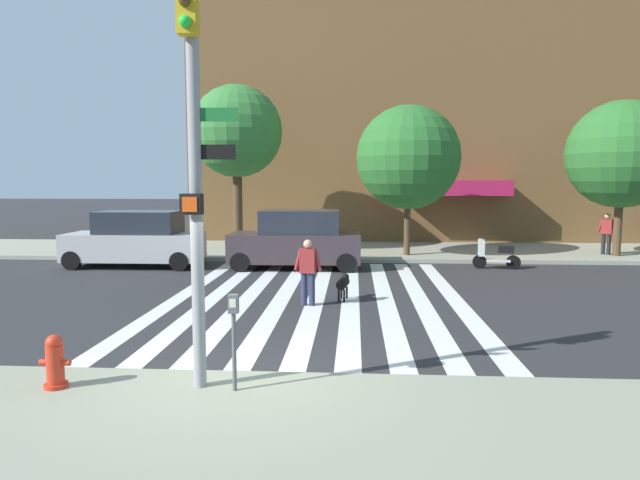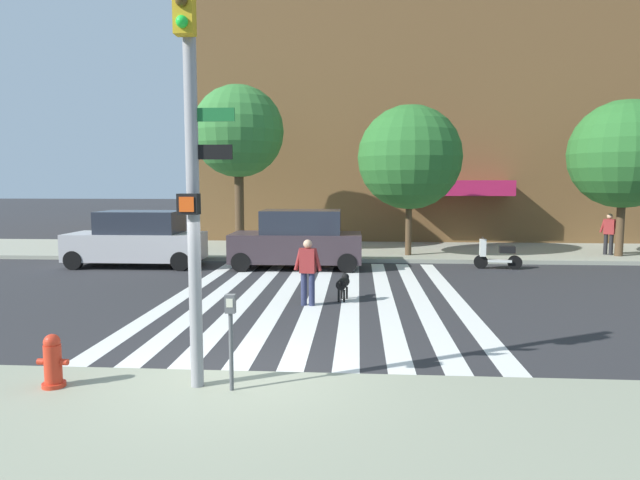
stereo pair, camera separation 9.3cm
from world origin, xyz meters
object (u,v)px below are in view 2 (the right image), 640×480
Objects in this scene: street_tree_further at (624,154)px; pedestrian_dog_walker at (308,268)px; traffic_light_pole at (191,147)px; pedestrian_bystander at (609,232)px; parking_meter_curbside at (231,329)px; parked_car_behind_first at (298,240)px; dog_on_leash at (343,283)px; parked_car_near_curb at (137,240)px; parked_scooter at (498,255)px; fire_hydrant at (53,361)px; street_tree_middle at (410,158)px; street_tree_nearest at (238,132)px.

street_tree_further reaches higher than pedestrian_dog_walker.
street_tree_further reaches higher than traffic_light_pole.
parking_meter_curbside is at bearing -127.64° from pedestrian_bystander.
parked_car_behind_first is at bearing 91.78° from parking_meter_curbside.
parking_meter_curbside is at bearing -101.64° from dog_on_leash.
parked_scooter is at bearing 1.33° from parked_car_near_curb.
parked_car_behind_first is at bearing 89.27° from traffic_light_pole.
parking_meter_curbside is at bearing -8.35° from traffic_light_pole.
fire_hydrant is 0.13× the size of street_tree_further.
traffic_light_pole is at bearing -90.73° from parked_car_behind_first.
street_tree_middle reaches higher than parked_car_near_curb.
parking_meter_curbside is 0.23× the size of street_tree_further.
street_tree_further is at bearing 37.57° from dog_on_leash.
dog_on_leash is at bearing 78.36° from parking_meter_curbside.
parking_meter_curbside is (0.52, -0.08, -2.49)m from traffic_light_pole.
parked_scooter is 8.68m from pedestrian_dog_walker.
parked_car_behind_first is at bearing -177.58° from parked_scooter.
pedestrian_bystander is at bearing -1.14° from street_tree_nearest.
parked_scooter is 0.24× the size of street_tree_nearest.
parked_car_near_curb reaches higher than dog_on_leash.
parked_car_near_curb is at bearing -170.72° from street_tree_further.
parked_car_behind_first is 2.80× the size of parked_scooter.
pedestrian_dog_walker is (-11.40, -8.81, -3.16)m from street_tree_further.
traffic_light_pole reaches higher than parked_scooter.
traffic_light_pole is 3.55× the size of parked_scooter.
street_tree_further is at bearing 1.90° from street_tree_middle.
pedestrian_dog_walker reaches higher than fire_hydrant.
street_tree_middle is 8.92m from dog_on_leash.
street_tree_further is at bearing 45.70° from fire_hydrant.
parked_car_near_curb is at bearing -164.84° from street_tree_middle.
street_tree_middle is at bearing -7.50° from street_tree_nearest.
traffic_light_pole is at bearing -130.22° from street_tree_further.
fire_hydrant is 15.25m from parked_scooter.
parked_scooter is (7.00, 0.30, -0.52)m from parked_car_behind_first.
pedestrian_bystander reaches higher than dog_on_leash.
street_tree_nearest reaches higher than pedestrian_dog_walker.
street_tree_nearest is at bearing 111.57° from pedestrian_dog_walker.
parked_car_near_curb is 18.14m from pedestrian_bystander.
pedestrian_dog_walker is at bearing 85.02° from parking_meter_curbside.
street_tree_middle is at bearing -175.54° from pedestrian_bystander.
parking_meter_curbside is 6.01m from pedestrian_dog_walker.
street_tree_nearest is 4.18× the size of pedestrian_bystander.
traffic_light_pole is 0.85× the size of street_tree_nearest.
traffic_light_pole is at bearing -99.98° from pedestrian_dog_walker.
parked_car_behind_first is 5.47m from dog_on_leash.
parking_meter_curbside is at bearing -88.22° from parked_car_behind_first.
street_tree_middle reaches higher than pedestrian_dog_walker.
street_tree_nearest is at bearing 178.86° from pedestrian_bystander.
parked_scooter is (6.63, 12.13, -0.55)m from parking_meter_curbside.
street_tree_nearest is 15.42m from pedestrian_bystander.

